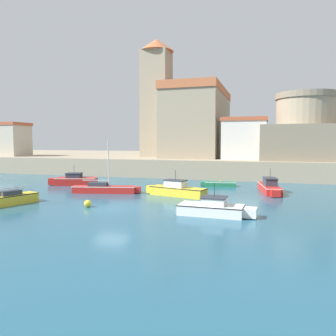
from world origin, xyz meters
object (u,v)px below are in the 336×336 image
at_px(sailboat_yellow_5, 2,200).
at_px(mooring_buoy, 88,204).
at_px(church, 190,118).
at_px(harbor_shed_mid_row, 7,139).
at_px(motorboat_white_4, 214,208).
at_px(harbor_shed_far_end, 244,138).
at_px(motorboat_red_6, 270,187).
at_px(motorboat_yellow_2, 176,190).
at_px(fortress, 305,135).
at_px(motorboat_red_1, 75,180).
at_px(sailboat_red_0, 105,189).
at_px(dinghy_green_3, 219,184).

height_order(sailboat_yellow_5, mooring_buoy, sailboat_yellow_5).
distance_m(church, harbor_shed_mid_row, 31.83).
relative_size(motorboat_white_4, harbor_shed_far_end, 0.85).
bearing_deg(mooring_buoy, motorboat_red_6, 41.36).
xyz_separation_m(motorboat_white_4, harbor_shed_far_end, (0.22, 25.24, 4.93)).
bearing_deg(motorboat_yellow_2, fortress, 57.55).
bearing_deg(motorboat_red_6, motorboat_red_1, -177.77).
xyz_separation_m(sailboat_red_0, harbor_shed_far_end, (11.86, 18.72, 4.98)).
xyz_separation_m(mooring_buoy, harbor_shed_far_end, (9.82, 25.31, 5.13)).
height_order(motorboat_red_6, mooring_buoy, motorboat_red_6).
bearing_deg(motorboat_red_6, motorboat_white_4, -107.51).
bearing_deg(harbor_shed_far_end, dinghy_green_3, -100.22).
bearing_deg(sailboat_yellow_5, fortress, 49.38).
height_order(mooring_buoy, harbor_shed_mid_row, harbor_shed_mid_row).
bearing_deg(sailboat_red_0, mooring_buoy, -72.82).
xyz_separation_m(dinghy_green_3, motorboat_white_4, (1.70, -14.60, 0.20)).
bearing_deg(dinghy_green_3, church, 113.28).
height_order(motorboat_red_1, harbor_shed_mid_row, harbor_shed_mid_row).
bearing_deg(dinghy_green_3, motorboat_yellow_2, -110.18).
relative_size(sailboat_red_0, sailboat_yellow_5, 1.12).
distance_m(sailboat_red_0, harbor_shed_mid_row, 33.69).
xyz_separation_m(dinghy_green_3, harbor_shed_mid_row, (-38.08, 9.78, 5.10)).
bearing_deg(harbor_shed_far_end, motorboat_yellow_2, -104.53).
height_order(sailboat_red_0, harbor_shed_mid_row, harbor_shed_mid_row).
height_order(motorboat_red_6, harbor_shed_far_end, harbor_shed_far_end).
bearing_deg(motorboat_red_1, harbor_shed_far_end, 38.90).
height_order(sailboat_yellow_5, fortress, fortress).
relative_size(dinghy_green_3, church, 0.21).
bearing_deg(harbor_shed_mid_row, harbor_shed_far_end, 1.24).
height_order(mooring_buoy, fortress, fortress).
bearing_deg(mooring_buoy, church, 88.83).
xyz_separation_m(sailboat_red_0, motorboat_red_6, (15.29, 5.07, 0.10)).
xyz_separation_m(sailboat_red_0, motorboat_red_1, (-6.09, 4.24, 0.12)).
xyz_separation_m(dinghy_green_3, fortress, (9.92, 12.33, 5.56)).
bearing_deg(motorboat_red_6, harbor_shed_far_end, 104.11).
bearing_deg(mooring_buoy, fortress, 56.58).
distance_m(mooring_buoy, harbor_shed_mid_row, 39.17).
bearing_deg(motorboat_red_6, mooring_buoy, -138.64).
bearing_deg(motorboat_yellow_2, sailboat_yellow_5, -144.25).
bearing_deg(sailboat_red_0, church, 83.85).
bearing_deg(motorboat_white_4, fortress, 73.02).
bearing_deg(motorboat_white_4, motorboat_red_1, 148.75).
xyz_separation_m(sailboat_red_0, sailboat_yellow_5, (-4.56, -8.05, 0.04)).
bearing_deg(motorboat_red_6, motorboat_yellow_2, -150.00).
bearing_deg(dinghy_green_3, motorboat_white_4, -83.37).
bearing_deg(dinghy_green_3, motorboat_red_1, -166.52).
bearing_deg(sailboat_red_0, harbor_shed_far_end, 57.64).
distance_m(motorboat_white_4, harbor_shed_far_end, 25.71).
relative_size(motorboat_yellow_2, motorboat_red_6, 0.95).
bearing_deg(motorboat_red_1, motorboat_yellow_2, -16.48).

